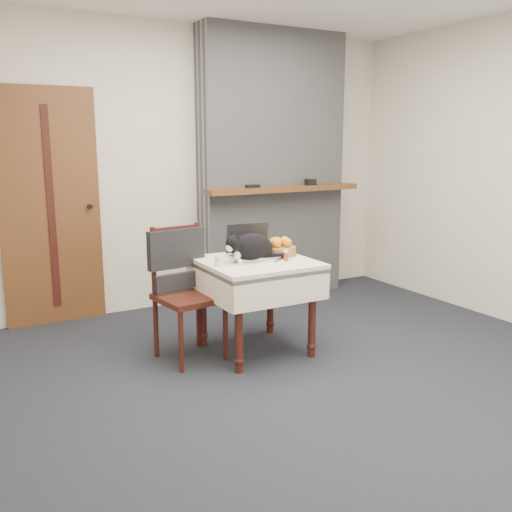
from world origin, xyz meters
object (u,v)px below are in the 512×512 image
at_px(door, 50,208).
at_px(laptop, 251,249).
at_px(cat, 252,247).
at_px(pill_bottle, 286,255).
at_px(chair, 182,274).
at_px(side_table, 256,275).
at_px(cream_jar, 220,261).
at_px(fruit_basket, 280,248).

relative_size(door, laptop, 5.49).
height_order(laptop, cat, laptop).
relative_size(pill_bottle, chair, 0.08).
height_order(pill_bottle, chair, chair).
xyz_separation_m(side_table, laptop, (0.03, 0.12, 0.17)).
bearing_deg(side_table, cream_jar, -172.09).
bearing_deg(laptop, fruit_basket, -6.68).
bearing_deg(laptop, door, 138.21).
bearing_deg(cream_jar, chair, 127.84).
bearing_deg(pill_bottle, chair, 155.13).
height_order(cat, pill_bottle, cat).
bearing_deg(cream_jar, side_table, 7.91).
relative_size(laptop, fruit_basket, 1.52).
bearing_deg(cream_jar, fruit_basket, 11.62).
xyz_separation_m(door, laptop, (1.20, -1.34, -0.24)).
distance_m(door, side_table, 1.92).
distance_m(door, cat, 1.87).
height_order(cat, cream_jar, cat).
distance_m(side_table, laptop, 0.22).
distance_m(side_table, pill_bottle, 0.27).
relative_size(side_table, fruit_basket, 3.25).
bearing_deg(fruit_basket, laptop, 167.03).
distance_m(laptop, cream_jar, 0.38).
distance_m(cat, cream_jar, 0.30).
height_order(side_table, cat, cat).
distance_m(cat, pill_bottle, 0.25).
bearing_deg(door, cat, -51.91).
bearing_deg(side_table, chair, 158.69).
xyz_separation_m(cream_jar, fruit_basket, (0.57, 0.12, 0.02)).
bearing_deg(door, side_table, -51.24).
distance_m(side_table, cat, 0.21).
bearing_deg(cream_jar, cat, 9.34).
distance_m(laptop, cat, 0.14).
distance_m(fruit_basket, chair, 0.78).
bearing_deg(cat, pill_bottle, -41.18).
bearing_deg(door, laptop, -48.09).
relative_size(side_table, chair, 0.81).
xyz_separation_m(cat, cream_jar, (-0.29, -0.05, -0.06)).
xyz_separation_m(door, chair, (0.67, -1.27, -0.39)).
height_order(cream_jar, chair, chair).
bearing_deg(pill_bottle, laptop, 122.29).
xyz_separation_m(side_table, pill_bottle, (0.18, -0.12, 0.15)).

